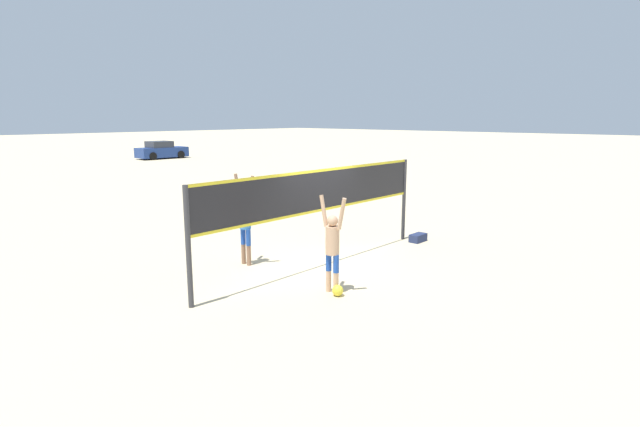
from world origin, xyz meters
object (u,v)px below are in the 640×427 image
Objects in this scene: volleyball at (338,290)px; parked_car_near at (161,151)px; player_spiker at (332,243)px; volleyball_net at (320,197)px; player_blocker at (245,218)px; gear_bag at (418,238)px.

volleyball is 35.77m from parked_car_near.
volleyball_net is at bearing -40.04° from player_spiker.
player_blocker is at bearing 87.05° from volleyball.
volleyball_net is 1.88m from player_blocker.
player_spiker reaches higher than gear_bag.
volleyball is (-1.30, -1.67, -1.57)m from volleyball_net.
parked_car_near is (15.06, 32.44, 0.55)m from volleyball.
player_blocker is (0.08, 2.85, 0.12)m from player_spiker.
parked_car_near reaches higher than volleyball.
gear_bag is 32.88m from parked_car_near.
volleyball_net is at bearing 172.02° from gear_bag.
volleyball is (-0.16, -3.06, -1.05)m from player_blocker.
volleyball_net is 4.00m from gear_bag.
player_spiker is 2.85m from player_blocker.
player_spiker is 5.04m from gear_bag.
parked_car_near is at bearing 72.08° from gear_bag.
volleyball_net is at bearing -112.16° from parked_car_near.
player_blocker is 3.24m from volleyball.
player_spiker is at bearing -113.00° from parked_car_near.
player_blocker is 0.53× the size of parked_car_near.
player_blocker is at bearing -1.57° from player_spiker.
volleyball is (-0.08, -0.22, -0.93)m from player_spiker.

